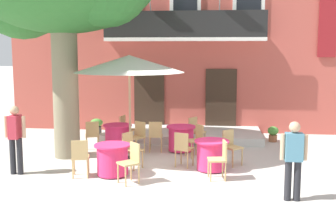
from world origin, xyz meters
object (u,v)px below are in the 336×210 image
at_px(cafe_table_near_tree, 212,155).
at_px(ground_planter_left, 97,126).
at_px(cafe_chair_middle_2, 196,138).
at_px(pedestrian_mid_plaza, 294,156).
at_px(cafe_chair_front_0, 131,160).
at_px(cafe_chair_middle_1, 156,134).
at_px(cafe_chair_far_side_2, 92,134).
at_px(cafe_table_middle, 181,138).
at_px(cafe_chair_front_2, 80,156).
at_px(cafe_chair_front_1, 131,148).
at_px(cafe_table_far_side, 118,137).
at_px(cafe_chair_near_tree_1, 220,157).
at_px(cafe_chair_far_side_1, 126,128).
at_px(ground_planter_right, 273,133).
at_px(cafe_umbrella, 129,64).
at_px(pedestrian_near_entrance, 15,136).
at_px(cafe_chair_far_side_0, 138,135).
at_px(cafe_chair_middle_0, 195,130).
at_px(cafe_table_front, 113,159).
at_px(cafe_chair_near_tree_0, 183,147).
at_px(cafe_chair_near_tree_2, 231,145).

height_order(cafe_table_near_tree, ground_planter_left, cafe_table_near_tree).
height_order(cafe_chair_middle_2, pedestrian_mid_plaza, pedestrian_mid_plaza).
height_order(cafe_chair_front_0, pedestrian_mid_plaza, pedestrian_mid_plaza).
distance_m(cafe_chair_middle_1, cafe_chair_far_side_2, 1.87).
distance_m(cafe_table_middle, cafe_chair_front_0, 3.22).
distance_m(cafe_table_near_tree, cafe_chair_front_2, 3.21).
height_order(cafe_chair_front_1, cafe_table_far_side, cafe_chair_front_1).
bearing_deg(cafe_chair_front_2, cafe_table_near_tree, 17.21).
bearing_deg(cafe_table_far_side, cafe_chair_middle_1, -7.58).
distance_m(cafe_chair_middle_1, cafe_chair_middle_2, 1.29).
xyz_separation_m(cafe_chair_near_tree_1, cafe_chair_front_2, (-3.27, -0.22, 0.00)).
distance_m(cafe_chair_far_side_1, ground_planter_right, 4.80).
relative_size(cafe_table_middle, cafe_chair_front_2, 0.95).
relative_size(cafe_table_near_tree, cafe_umbrella, 0.30).
xyz_separation_m(cafe_table_far_side, cafe_chair_far_side_2, (-0.68, -0.32, 0.14)).
relative_size(ground_planter_right, pedestrian_near_entrance, 0.30).
xyz_separation_m(cafe_chair_far_side_0, ground_planter_right, (4.11, 1.98, -0.25)).
relative_size(cafe_chair_front_0, ground_planter_left, 1.50).
relative_size(cafe_chair_middle_0, pedestrian_near_entrance, 0.54).
bearing_deg(cafe_chair_front_0, cafe_umbrella, 102.04).
xyz_separation_m(cafe_chair_middle_1, cafe_table_front, (-0.69, -2.44, -0.14)).
bearing_deg(cafe_chair_middle_0, cafe_chair_far_side_2, -162.28).
bearing_deg(cafe_chair_front_2, cafe_chair_middle_2, 40.62).
bearing_deg(cafe_chair_middle_1, cafe_chair_middle_2, -19.77).
bearing_deg(cafe_chair_front_2, cafe_umbrella, 61.51).
height_order(cafe_chair_front_1, ground_planter_left, cafe_chair_front_1).
xyz_separation_m(cafe_chair_near_tree_0, cafe_table_far_side, (-2.10, 1.70, -0.14)).
relative_size(cafe_table_near_tree, cafe_table_front, 1.00).
relative_size(cafe_table_near_tree, cafe_chair_near_tree_0, 0.95).
height_order(cafe_chair_middle_0, ground_planter_right, cafe_chair_middle_0).
bearing_deg(cafe_chair_near_tree_0, cafe_chair_near_tree_2, 17.42).
distance_m(cafe_chair_middle_2, ground_planter_left, 4.37).
relative_size(cafe_chair_far_side_0, pedestrian_mid_plaza, 0.57).
bearing_deg(cafe_chair_near_tree_2, ground_planter_right, 63.60).
height_order(cafe_table_near_tree, pedestrian_near_entrance, pedestrian_near_entrance).
bearing_deg(cafe_table_far_side, cafe_chair_front_0, -71.52).
relative_size(cafe_table_far_side, cafe_umbrella, 0.30).
height_order(cafe_chair_near_tree_1, cafe_chair_front_2, same).
bearing_deg(cafe_chair_middle_2, cafe_table_front, -133.61).
relative_size(cafe_table_front, cafe_chair_far_side_0, 0.95).
relative_size(cafe_chair_front_1, ground_planter_left, 1.50).
xyz_separation_m(cafe_table_near_tree, cafe_chair_far_side_0, (-2.15, 1.56, 0.14)).
bearing_deg(ground_planter_left, cafe_chair_near_tree_0, -47.62).
bearing_deg(ground_planter_right, cafe_chair_front_0, -128.31).
height_order(cafe_chair_near_tree_0, cafe_table_middle, cafe_chair_near_tree_0).
relative_size(cafe_table_far_side, pedestrian_near_entrance, 0.52).
xyz_separation_m(cafe_chair_near_tree_1, cafe_chair_middle_0, (-0.73, 3.26, 0.00)).
xyz_separation_m(cafe_chair_near_tree_0, cafe_chair_front_1, (-1.32, -0.21, 0.00)).
relative_size(cafe_chair_near_tree_0, cafe_chair_near_tree_1, 1.00).
bearing_deg(cafe_chair_middle_1, cafe_umbrella, -116.42).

